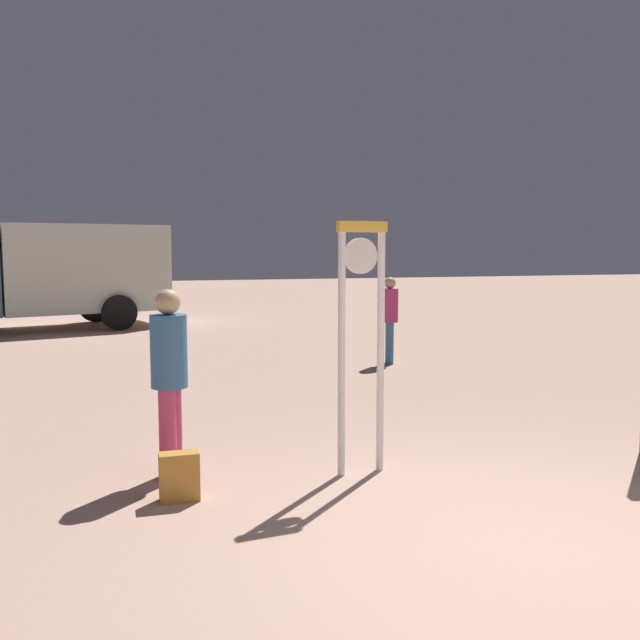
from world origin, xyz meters
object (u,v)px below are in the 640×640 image
(person_near_clock, at_px, (169,373))
(person_distant, at_px, (390,316))
(standing_clock, at_px, (361,324))
(backpack, at_px, (179,477))
(box_truck_near, at_px, (50,271))

(person_near_clock, relative_size, person_distant, 1.11)
(person_near_clock, bearing_deg, standing_clock, -12.73)
(backpack, relative_size, person_distant, 0.26)
(person_distant, bearing_deg, box_truck_near, 130.12)
(box_truck_near, bearing_deg, person_near_clock, -81.22)
(standing_clock, xyz_separation_m, box_truck_near, (-3.72, 13.22, 0.09))
(person_near_clock, distance_m, box_truck_near, 12.99)
(person_distant, bearing_deg, backpack, -126.33)
(standing_clock, xyz_separation_m, person_distant, (2.63, 5.68, -0.54))
(backpack, height_order, box_truck_near, box_truck_near)
(person_near_clock, height_order, person_distant, person_near_clock)
(person_near_clock, distance_m, backpack, 1.01)
(backpack, bearing_deg, person_near_clock, 91.18)
(standing_clock, distance_m, backpack, 2.13)
(standing_clock, height_order, person_near_clock, standing_clock)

